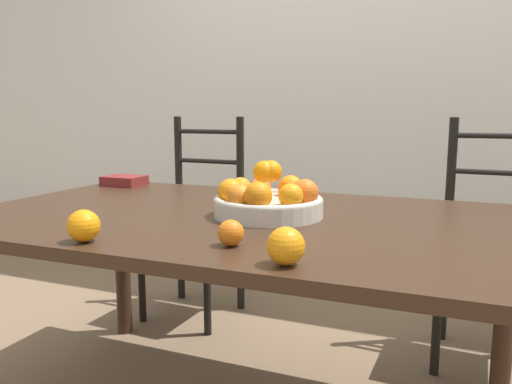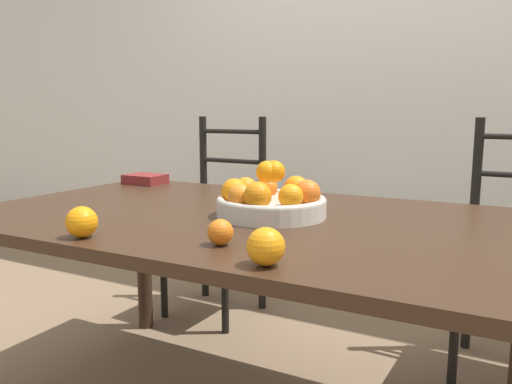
% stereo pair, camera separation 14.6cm
% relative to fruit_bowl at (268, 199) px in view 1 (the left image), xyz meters
% --- Properties ---
extents(wall_back, '(8.00, 0.06, 2.60)m').
position_rel_fruit_bowl_xyz_m(wall_back, '(-0.09, 1.53, 0.52)').
color(wall_back, silver).
rests_on(wall_back, ground_plane).
extents(dining_table, '(1.80, 1.07, 0.73)m').
position_rel_fruit_bowl_xyz_m(dining_table, '(-0.09, -0.01, -0.13)').
color(dining_table, '#382316').
rests_on(dining_table, ground_plane).
extents(fruit_bowl, '(0.34, 0.34, 0.18)m').
position_rel_fruit_bowl_xyz_m(fruit_bowl, '(0.00, 0.00, 0.00)').
color(fruit_bowl, beige).
rests_on(fruit_bowl, dining_table).
extents(orange_loose_0, '(0.08, 0.08, 0.08)m').
position_rel_fruit_bowl_xyz_m(orange_loose_0, '(0.21, -0.46, -0.01)').
color(orange_loose_0, orange).
rests_on(orange_loose_0, dining_table).
extents(orange_loose_1, '(0.08, 0.08, 0.08)m').
position_rel_fruit_bowl_xyz_m(orange_loose_1, '(-0.32, -0.47, -0.01)').
color(orange_loose_1, orange).
rests_on(orange_loose_1, dining_table).
extents(orange_loose_2, '(0.06, 0.06, 0.06)m').
position_rel_fruit_bowl_xyz_m(orange_loose_2, '(0.04, -0.37, -0.02)').
color(orange_loose_2, orange).
rests_on(orange_loose_2, dining_table).
extents(chair_left, '(0.44, 0.42, 1.03)m').
position_rel_fruit_bowl_xyz_m(chair_left, '(-0.70, 0.80, -0.30)').
color(chair_left, black).
rests_on(chair_left, ground_plane).
extents(chair_right, '(0.44, 0.42, 1.03)m').
position_rel_fruit_bowl_xyz_m(chair_right, '(0.70, 0.80, -0.30)').
color(chair_right, black).
rests_on(chair_right, ground_plane).
extents(book_stack, '(0.17, 0.13, 0.04)m').
position_rel_fruit_bowl_xyz_m(book_stack, '(-0.84, 0.40, -0.03)').
color(book_stack, maroon).
rests_on(book_stack, dining_table).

